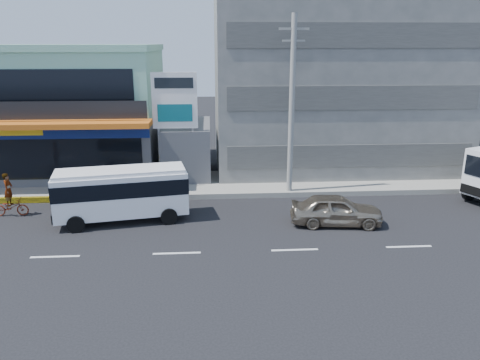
# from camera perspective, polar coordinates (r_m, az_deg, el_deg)

# --- Properties ---
(ground) EXTENTS (120.00, 120.00, 0.00)m
(ground) POSITION_cam_1_polar(r_m,az_deg,el_deg) (20.02, -7.71, -8.85)
(ground) COLOR black
(ground) RESTS_ON ground
(sidewalk) EXTENTS (70.00, 5.00, 0.30)m
(sidewalk) POSITION_cam_1_polar(r_m,az_deg,el_deg) (29.03, 3.36, -0.35)
(sidewalk) COLOR gray
(sidewalk) RESTS_ON ground
(shop_building) EXTENTS (12.40, 11.70, 8.00)m
(shop_building) POSITION_cam_1_polar(r_m,az_deg,el_deg) (33.69, -20.27, 7.71)
(shop_building) COLOR #4E4E53
(shop_building) RESTS_ON ground
(concrete_building) EXTENTS (16.00, 12.00, 14.00)m
(concrete_building) POSITION_cam_1_polar(r_m,az_deg,el_deg) (34.20, 10.97, 13.59)
(concrete_building) COLOR gray
(concrete_building) RESTS_ON ground
(gap_structure) EXTENTS (3.00, 6.00, 3.50)m
(gap_structure) POSITION_cam_1_polar(r_m,az_deg,el_deg) (30.86, -6.44, 3.66)
(gap_structure) COLOR #4E4E53
(gap_structure) RESTS_ON ground
(satellite_dish) EXTENTS (1.50, 1.50, 0.15)m
(satellite_dish) POSITION_cam_1_polar(r_m,az_deg,el_deg) (29.53, -6.63, 6.69)
(satellite_dish) COLOR slate
(satellite_dish) RESTS_ON gap_structure
(billboard) EXTENTS (2.60, 0.18, 6.90)m
(billboard) POSITION_cam_1_polar(r_m,az_deg,el_deg) (27.58, -7.94, 8.80)
(billboard) COLOR gray
(billboard) RESTS_ON ground
(utility_pole_near) EXTENTS (1.60, 0.30, 10.00)m
(utility_pole_near) POSITION_cam_1_polar(r_m,az_deg,el_deg) (26.10, 6.32, 8.93)
(utility_pole_near) COLOR #999993
(utility_pole_near) RESTS_ON ground
(minibus) EXTENTS (6.58, 3.09, 2.65)m
(minibus) POSITION_cam_1_polar(r_m,az_deg,el_deg) (23.48, -14.24, -1.25)
(minibus) COLOR white
(minibus) RESTS_ON ground
(sedan) EXTENTS (4.55, 2.22, 1.49)m
(sedan) POSITION_cam_1_polar(r_m,az_deg,el_deg) (23.07, 11.66, -3.57)
(sedan) COLOR tan
(sedan) RESTS_ON ground
(motorcycle_rider) EXTENTS (1.76, 0.63, 2.25)m
(motorcycle_rider) POSITION_cam_1_polar(r_m,az_deg,el_deg) (26.43, -26.23, -2.41)
(motorcycle_rider) COLOR #571B0C
(motorcycle_rider) RESTS_ON ground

